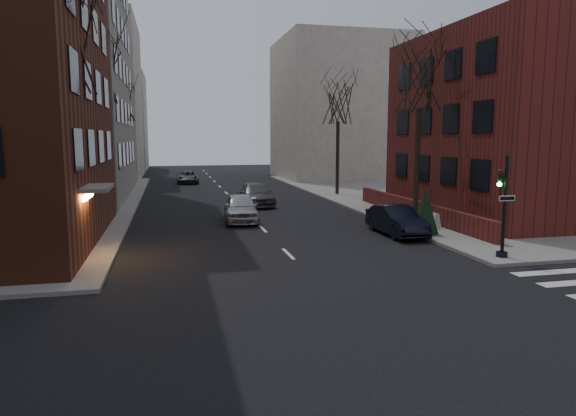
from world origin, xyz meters
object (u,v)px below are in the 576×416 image
object	(u,v)px
car_lane_far	(188,177)
car_lane_gray	(255,195)
tree_right_a	(420,79)
tree_left_b	(99,71)
streetlamp_near	(106,148)
streetlamp_far	(131,143)
tree_left_a	(60,45)
sandwich_board	(434,220)
tree_left_c	(121,101)
tree_right_b	(338,103)
parked_sedan	(396,220)
traffic_signal	(503,213)
evergreen_shrub	(425,211)
car_lane_silver	(241,208)

from	to	relation	value
car_lane_far	car_lane_gray	bearing A→B (deg)	-76.23
tree_right_a	car_lane_gray	size ratio (longest dim) A/B	1.85
tree_left_b	streetlamp_near	world-z (taller)	tree_left_b
streetlamp_far	tree_left_a	bearing A→B (deg)	-91.23
sandwich_board	tree_left_c	bearing A→B (deg)	115.26
tree_right_b	car_lane_gray	xyz separation A→B (m)	(-7.62, -4.50, -6.82)
parked_sedan	car_lane_gray	size ratio (longest dim) A/B	0.85
tree_left_b	sandwich_board	distance (m)	21.99
streetlamp_far	car_lane_gray	bearing A→B (deg)	-57.12
traffic_signal	tree_right_a	world-z (taller)	tree_right_a
tree_right_b	evergreen_shrub	distance (m)	18.95
car_lane_gray	sandwich_board	bearing A→B (deg)	-59.33
car_lane_silver	evergreen_shrub	xyz separation A→B (m)	(8.17, -6.51, 0.48)
streetlamp_near	car_lane_gray	xyz separation A→B (m)	(9.38, 5.50, -3.47)
tree_left_a	car_lane_silver	xyz separation A→B (m)	(8.00, 6.69, -7.67)
tree_left_b	sandwich_board	world-z (taller)	tree_left_b
tree_right_b	parked_sedan	bearing A→B (deg)	-98.64
tree_left_a	parked_sedan	distance (m)	16.90
car_lane_gray	sandwich_board	xyz separation A→B (m)	(7.42, -12.04, -0.21)
tree_left_a	traffic_signal	bearing A→B (deg)	-16.65
tree_left_b	tree_left_c	distance (m)	14.03
tree_left_a	car_lane_far	size ratio (longest dim) A/B	2.22
tree_right_b	streetlamp_far	xyz separation A→B (m)	(-17.00, 10.00, -3.35)
streetlamp_near	tree_right_b	bearing A→B (deg)	30.47
tree_left_a	sandwich_board	world-z (taller)	tree_left_a
tree_left_c	tree_right_b	xyz separation A→B (m)	(17.60, -8.00, -0.44)
car_lane_silver	traffic_signal	bearing A→B (deg)	-48.25
tree_left_a	tree_left_b	distance (m)	12.01
tree_left_b	streetlamp_far	xyz separation A→B (m)	(0.60, 16.00, -4.68)
tree_right_a	parked_sedan	size ratio (longest dim) A/B	2.19
traffic_signal	streetlamp_near	world-z (taller)	streetlamp_near
tree_left_a	car_lane_far	xyz separation A→B (m)	(5.88, 32.20, -7.83)
tree_left_c	streetlamp_near	distance (m)	18.40
car_lane_silver	parked_sedan	bearing A→B (deg)	-34.68
streetlamp_near	car_lane_silver	size ratio (longest dim) A/B	1.33
tree_left_c	streetlamp_far	size ratio (longest dim) A/B	1.55
parked_sedan	streetlamp_near	bearing A→B (deg)	152.93
tree_left_b	tree_right_b	bearing A→B (deg)	18.82
streetlamp_far	sandwich_board	bearing A→B (deg)	-57.68
tree_left_a	streetlamp_near	bearing A→B (deg)	85.71
tree_left_c	car_lane_silver	size ratio (longest dim) A/B	2.06
tree_left_a	evergreen_shrub	distance (m)	17.69
tree_left_a	car_lane_gray	world-z (taller)	tree_left_a
tree_left_c	streetlamp_near	xyz separation A→B (m)	(0.60, -18.00, -3.79)
tree_left_b	streetlamp_far	distance (m)	16.68
tree_right_a	streetlamp_near	xyz separation A→B (m)	(-17.00, 4.00, -3.79)
tree_left_b	streetlamp_near	bearing A→B (deg)	-81.47
car_lane_far	tree_right_a	bearing A→B (deg)	-66.01
car_lane_far	evergreen_shrub	distance (m)	33.63
traffic_signal	tree_right_b	size ratio (longest dim) A/B	0.44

